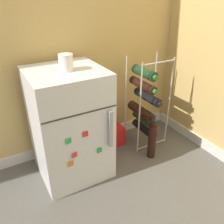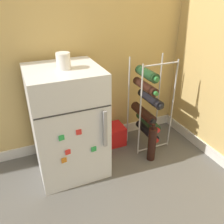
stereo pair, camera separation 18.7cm
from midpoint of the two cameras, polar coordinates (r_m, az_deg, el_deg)
name	(u,v)px [view 2 (the right image)]	position (r m, az deg, el deg)	size (l,w,h in m)	color
ground_plane	(115,192)	(1.77, 3.97, -18.73)	(14.00, 14.00, 0.00)	#56544F
mini_fridge	(68,122)	(1.75, -7.62, -2.54)	(0.49, 0.51, 0.82)	silver
wine_rack	(147,106)	(2.04, 11.05, 1.42)	(0.32, 0.33, 0.80)	#B2B2B7
soda_box	(112,135)	(2.17, 2.39, -5.62)	(0.22, 0.19, 0.18)	red
fridge_top_cup	(63,61)	(1.54, -8.18, 11.99)	(0.09, 0.09, 0.11)	silver
loose_bottle_floor	(152,144)	(1.99, 12.28, -7.59)	(0.07, 0.07, 0.34)	black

